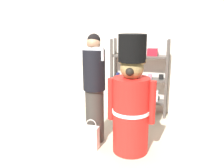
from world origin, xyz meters
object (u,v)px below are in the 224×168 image
teddy_bear_guard (131,103)px  person_shopper (94,88)px  shopping_bag (91,137)px  merchandise_shelf (140,77)px

teddy_bear_guard → person_shopper: size_ratio=1.00×
teddy_bear_guard → shopping_bag: bearing=-170.2°
shopping_bag → teddy_bear_guard: bearing=9.8°
teddy_bear_guard → person_shopper: teddy_bear_guard is taller
merchandise_shelf → person_shopper: (-0.50, -1.39, 0.09)m
merchandise_shelf → teddy_bear_guard: (0.13, -1.57, -0.04)m
teddy_bear_guard → shopping_bag: (-0.59, -0.10, -0.58)m
merchandise_shelf → shopping_bag: bearing=-105.5°
teddy_bear_guard → merchandise_shelf: bearing=94.6°
shopping_bag → person_shopper: bearing=97.8°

